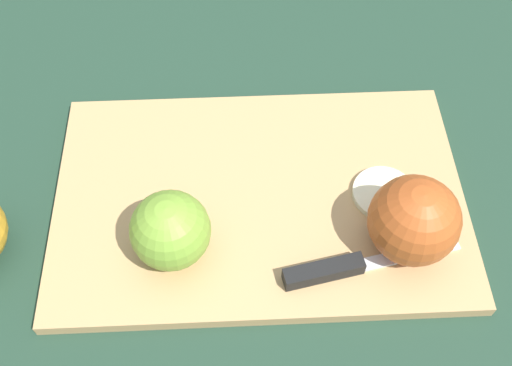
% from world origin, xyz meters
% --- Properties ---
extents(ground_plane, '(4.00, 4.00, 0.00)m').
position_xyz_m(ground_plane, '(0.00, 0.00, 0.00)').
color(ground_plane, '#1E3828').
extents(cutting_board, '(0.43, 0.29, 0.01)m').
position_xyz_m(cutting_board, '(0.00, 0.00, 0.01)').
color(cutting_board, tan).
rests_on(cutting_board, ground_plane).
extents(apple_half_left, '(0.07, 0.07, 0.07)m').
position_xyz_m(apple_half_left, '(-0.08, -0.07, 0.05)').
color(apple_half_left, olive).
rests_on(apple_half_left, cutting_board).
extents(apple_half_right, '(0.09, 0.09, 0.09)m').
position_xyz_m(apple_half_right, '(0.14, -0.06, 0.06)').
color(apple_half_right, '#AD4C1E').
rests_on(apple_half_right, cutting_board).
extents(knife, '(0.17, 0.06, 0.02)m').
position_xyz_m(knife, '(0.07, -0.09, 0.02)').
color(knife, silver).
rests_on(knife, cutting_board).
extents(apple_slice, '(0.06, 0.06, 0.01)m').
position_xyz_m(apple_slice, '(0.13, -0.00, 0.02)').
color(apple_slice, beige).
rests_on(apple_slice, cutting_board).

